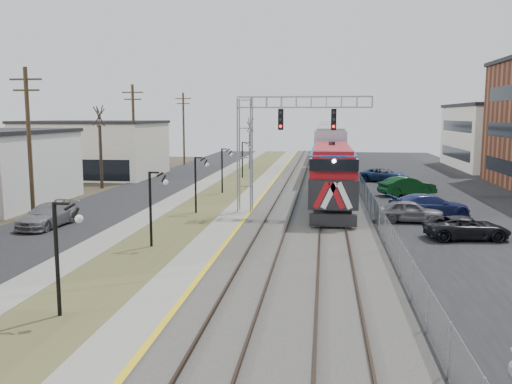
# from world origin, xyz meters

# --- Properties ---
(street_west) EXTENTS (7.00, 120.00, 0.04)m
(street_west) POSITION_xyz_m (-11.50, 35.00, 0.02)
(street_west) COLOR black
(street_west) RESTS_ON ground
(sidewalk) EXTENTS (2.00, 120.00, 0.08)m
(sidewalk) POSITION_xyz_m (-7.00, 35.00, 0.04)
(sidewalk) COLOR gray
(sidewalk) RESTS_ON ground
(grass_median) EXTENTS (4.00, 120.00, 0.06)m
(grass_median) POSITION_xyz_m (-4.00, 35.00, 0.03)
(grass_median) COLOR #4D4F2A
(grass_median) RESTS_ON ground
(platform) EXTENTS (2.00, 120.00, 0.24)m
(platform) POSITION_xyz_m (-1.00, 35.00, 0.12)
(platform) COLOR gray
(platform) RESTS_ON ground
(ballast_bed) EXTENTS (8.00, 120.00, 0.20)m
(ballast_bed) POSITION_xyz_m (4.00, 35.00, 0.10)
(ballast_bed) COLOR #595651
(ballast_bed) RESTS_ON ground
(parking_lot) EXTENTS (16.00, 120.00, 0.04)m
(parking_lot) POSITION_xyz_m (16.00, 35.00, 0.02)
(parking_lot) COLOR black
(parking_lot) RESTS_ON ground
(platform_edge) EXTENTS (0.24, 120.00, 0.01)m
(platform_edge) POSITION_xyz_m (-0.12, 35.00, 0.24)
(platform_edge) COLOR gold
(platform_edge) RESTS_ON platform
(track_near) EXTENTS (1.58, 120.00, 0.15)m
(track_near) POSITION_xyz_m (2.00, 35.00, 0.28)
(track_near) COLOR #2D2119
(track_near) RESTS_ON ballast_bed
(track_far) EXTENTS (1.58, 120.00, 0.15)m
(track_far) POSITION_xyz_m (5.50, 35.00, 0.28)
(track_far) COLOR #2D2119
(track_far) RESTS_ON ballast_bed
(train) EXTENTS (3.00, 108.65, 5.33)m
(train) POSITION_xyz_m (5.50, 78.97, 2.94)
(train) COLOR #134F9D
(train) RESTS_ON ground
(signal_gantry) EXTENTS (9.00, 1.07, 8.15)m
(signal_gantry) POSITION_xyz_m (1.22, 27.99, 5.59)
(signal_gantry) COLOR gray
(signal_gantry) RESTS_ON ground
(lampposts) EXTENTS (0.14, 62.14, 4.00)m
(lampposts) POSITION_xyz_m (-4.00, 18.29, 2.00)
(lampposts) COLOR black
(lampposts) RESTS_ON ground
(utility_poles) EXTENTS (0.28, 80.28, 10.00)m
(utility_poles) POSITION_xyz_m (-14.50, 25.00, 5.00)
(utility_poles) COLOR #4C3823
(utility_poles) RESTS_ON ground
(fence) EXTENTS (0.04, 120.00, 1.60)m
(fence) POSITION_xyz_m (8.20, 35.00, 0.80)
(fence) COLOR gray
(fence) RESTS_ON ground
(bare_trees) EXTENTS (12.30, 42.30, 5.95)m
(bare_trees) POSITION_xyz_m (-12.66, 38.91, 2.70)
(bare_trees) COLOR #382D23
(bare_trees) RESTS_ON ground
(car_lot_c) EXTENTS (4.83, 2.70, 1.28)m
(car_lot_c) POSITION_xyz_m (12.85, 21.89, 0.64)
(car_lot_c) COLOR black
(car_lot_c) RESTS_ON ground
(car_lot_d) EXTENTS (5.93, 3.71, 1.60)m
(car_lot_d) POSITION_xyz_m (11.98, 28.24, 0.80)
(car_lot_d) COLOR navy
(car_lot_d) RESTS_ON ground
(car_lot_e) EXTENTS (4.32, 1.89, 1.45)m
(car_lot_e) POSITION_xyz_m (10.46, 26.51, 0.72)
(car_lot_e) COLOR slate
(car_lot_e) RESTS_ON ground
(car_lot_f) EXTENTS (5.15, 3.41, 1.60)m
(car_lot_f) POSITION_xyz_m (12.07, 38.57, 0.80)
(car_lot_f) COLOR #0C4019
(car_lot_f) RESTS_ON ground
(car_street_b) EXTENTS (2.36, 5.02, 1.41)m
(car_street_b) POSITION_xyz_m (-11.96, 22.19, 0.71)
(car_street_b) COLOR slate
(car_street_b) RESTS_ON ground
(car_lot_g) EXTENTS (5.44, 3.48, 1.40)m
(car_lot_g) POSITION_xyz_m (11.17, 48.36, 0.70)
(car_lot_g) COLOR navy
(car_lot_g) RESTS_ON ground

